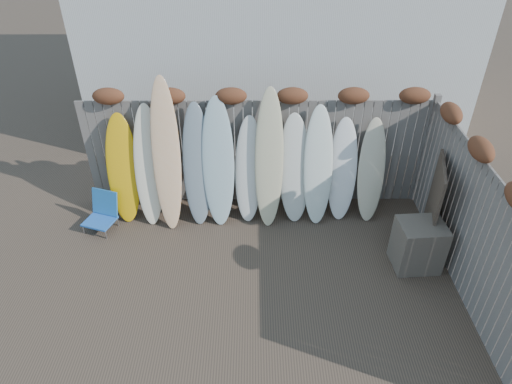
{
  "coord_description": "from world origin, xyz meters",
  "views": [
    {
      "loc": [
        -0.03,
        -4.61,
        5.09
      ],
      "look_at": [
        0.0,
        1.2,
        1.0
      ],
      "focal_mm": 32.0,
      "sensor_mm": 36.0,
      "label": 1
    }
  ],
  "objects_px": {
    "beach_chair": "(102,212)",
    "lattice_panel": "(433,207)",
    "surfboard_0": "(123,169)",
    "wooden_crate": "(418,245)"
  },
  "relations": [
    {
      "from": "wooden_crate",
      "to": "lattice_panel",
      "type": "distance_m",
      "value": 0.67
    },
    {
      "from": "surfboard_0",
      "to": "lattice_panel",
      "type": "bearing_deg",
      "value": -14.23
    },
    {
      "from": "beach_chair",
      "to": "lattice_panel",
      "type": "bearing_deg",
      "value": -5.46
    },
    {
      "from": "beach_chair",
      "to": "surfboard_0",
      "type": "relative_size",
      "value": 0.33
    },
    {
      "from": "surfboard_0",
      "to": "wooden_crate",
      "type": "bearing_deg",
      "value": -20.25
    },
    {
      "from": "beach_chair",
      "to": "lattice_panel",
      "type": "xyz_separation_m",
      "value": [
        5.42,
        -0.52,
        0.47
      ]
    },
    {
      "from": "lattice_panel",
      "to": "surfboard_0",
      "type": "height_order",
      "value": "surfboard_0"
    },
    {
      "from": "beach_chair",
      "to": "lattice_panel",
      "type": "distance_m",
      "value": 5.47
    },
    {
      "from": "wooden_crate",
      "to": "lattice_panel",
      "type": "bearing_deg",
      "value": 58.08
    },
    {
      "from": "beach_chair",
      "to": "surfboard_0",
      "type": "xyz_separation_m",
      "value": [
        0.37,
        0.38,
        0.63
      ]
    }
  ]
}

